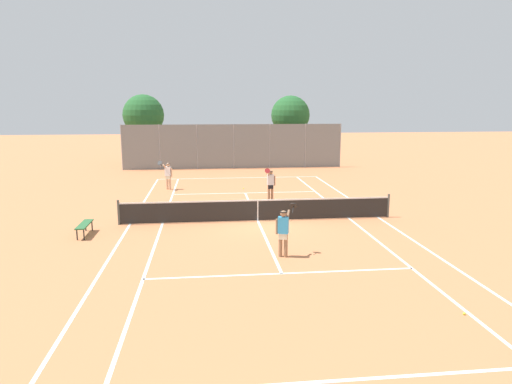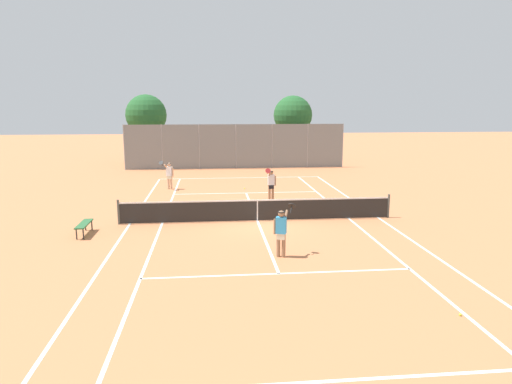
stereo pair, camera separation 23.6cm
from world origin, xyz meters
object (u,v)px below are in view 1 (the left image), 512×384
courtside_bench (84,225)px  player_far_left (168,174)px  tennis_net (258,209)px  loose_tennis_ball_1 (464,314)px  tree_behind_right (291,117)px  player_near_side (283,230)px  tree_behind_left (144,117)px  loose_tennis_ball_0 (243,188)px  player_far_right (271,183)px

courtside_bench → player_far_left: bearing=75.3°
tennis_net → courtside_bench: bearing=-168.0°
loose_tennis_ball_1 → tree_behind_right: 29.52m
player_near_side → tree_behind_left: bearing=106.7°
player_far_left → loose_tennis_ball_1: 19.60m
loose_tennis_ball_0 → courtside_bench: 11.53m
tennis_net → tree_behind_left: 22.16m
loose_tennis_ball_1 → tree_behind_right: size_ratio=0.01×
tree_behind_left → tennis_net: bearing=-70.4°
player_far_left → tree_behind_right: size_ratio=0.31×
tree_behind_left → tree_behind_right: 12.51m
loose_tennis_ball_1 → tennis_net: bearing=112.5°
player_near_side → loose_tennis_ball_1: size_ratio=26.88×
player_near_side → tree_behind_right: (4.82, 24.47, 3.06)m
tree_behind_left → tree_behind_right: size_ratio=1.02×
player_far_right → courtside_bench: 10.04m
player_far_left → player_far_right: 6.78m
player_far_left → courtside_bench: player_far_left is taller
tennis_net → player_far_left: player_far_left is taller
player_far_right → courtside_bench: (-8.17, -5.81, -0.52)m
player_near_side → courtside_bench: 8.05m
loose_tennis_ball_0 → tree_behind_left: bearing=119.6°
player_far_right → tennis_net: bearing=-105.3°
tree_behind_left → courtside_bench: bearing=-89.1°
tree_behind_left → tree_behind_right: bearing=-4.6°
player_far_right → loose_tennis_ball_0: (-1.17, 3.34, -0.89)m
tree_behind_right → player_far_left: bearing=-129.7°
loose_tennis_ball_0 → tree_behind_left: (-7.36, 12.95, 3.96)m
courtside_bench → tree_behind_right: size_ratio=0.26×
loose_tennis_ball_0 → tree_behind_left: size_ratio=0.01×
player_far_right → tree_behind_right: size_ratio=0.31×
loose_tennis_ball_1 → tree_behind_left: tree_behind_left is taller
loose_tennis_ball_1 → tree_behind_left: size_ratio=0.01×
player_far_right → tree_behind_left: (-8.53, 16.29, 3.07)m
loose_tennis_ball_0 → tree_behind_left: 15.41m
player_far_left → loose_tennis_ball_1: (8.46, -17.66, -0.89)m
courtside_bench → tree_behind_left: 22.39m
loose_tennis_ball_0 → tree_behind_right: bearing=66.8°
tennis_net → loose_tennis_ball_0: bearing=89.9°
loose_tennis_ball_0 → loose_tennis_ball_1: size_ratio=1.00×
tree_behind_left → tree_behind_right: tree_behind_left is taller
player_far_right → loose_tennis_ball_0: size_ratio=26.88×
player_far_left → tree_behind_left: size_ratio=0.30×
player_near_side → courtside_bench: player_near_side is taller
tree_behind_left → loose_tennis_ball_0: bearing=-60.4°
tennis_net → player_far_right: player_far_right is taller
player_far_left → tennis_net: bearing=-60.8°
player_far_left → tree_behind_left: bearing=102.8°
player_near_side → tree_behind_left: (-7.65, 25.47, 3.07)m
player_far_left → tree_behind_left: tree_behind_left is taller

